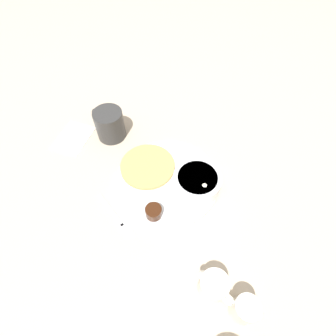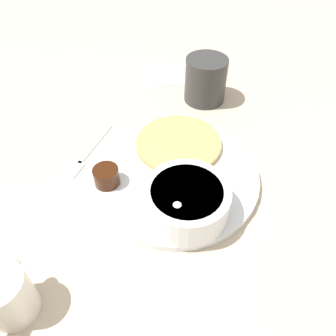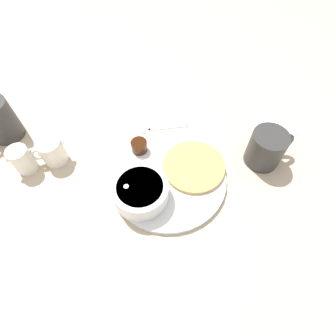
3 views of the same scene
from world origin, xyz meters
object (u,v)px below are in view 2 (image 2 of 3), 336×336
Objects in this scene: plate at (174,175)px; fork at (85,155)px; bowl at (185,200)px; coffee_mug at (206,79)px; creamer_pitcher_near at (6,297)px.

plate reaches higher than fork.
plate is 0.16m from fork.
bowl is 1.07× the size of coffee_mug.
creamer_pitcher_near reaches higher than fork.
plate is at bearing -91.33° from bowl.
creamer_pitcher_near is at bearing 36.46° from plate.
plate is at bearing -143.54° from creamer_pitcher_near.
creamer_pitcher_near is (0.22, 0.16, 0.03)m from plate.
coffee_mug is 0.88× the size of fork.
bowl reaches higher than plate.
creamer_pitcher_near is (0.33, 0.37, -0.01)m from coffee_mug.
coffee_mug reaches higher than bowl.
plate is 3.37× the size of creamer_pitcher_near.
bowl is 0.23m from creamer_pitcher_near.
fork is (0.13, -0.08, -0.00)m from plate.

